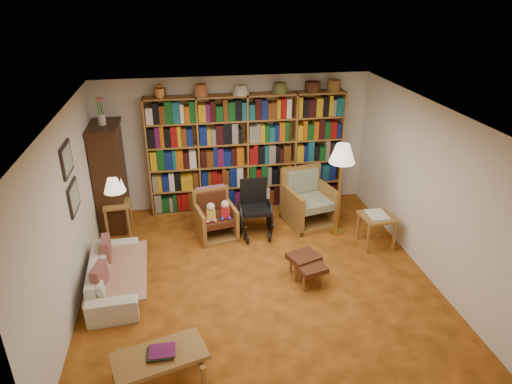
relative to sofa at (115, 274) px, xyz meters
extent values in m
plane|color=#BB631C|center=(2.05, -0.02, -0.24)|extent=(5.00, 5.00, 0.00)
plane|color=white|center=(2.05, -0.02, 2.26)|extent=(5.00, 5.00, 0.00)
plane|color=silver|center=(2.05, 2.48, 1.01)|extent=(5.00, 0.00, 5.00)
plane|color=silver|center=(2.05, -2.52, 1.01)|extent=(5.00, 0.00, 5.00)
plane|color=silver|center=(-0.45, -0.02, 1.01)|extent=(0.00, 5.00, 5.00)
plane|color=silver|center=(4.55, -0.02, 1.01)|extent=(0.00, 5.00, 5.00)
cube|color=olive|center=(2.25, 2.32, 0.86)|extent=(3.60, 0.30, 2.20)
cube|color=#3A1F10|center=(-0.21, 1.98, 0.66)|extent=(0.45, 0.90, 1.80)
cube|color=#3A1F10|center=(-0.21, 1.98, 1.59)|extent=(0.50, 0.95, 0.06)
cylinder|color=silver|center=(-0.21, 1.98, 1.71)|extent=(0.12, 0.12, 0.18)
cube|color=black|center=(-0.43, 0.28, 1.66)|extent=(0.03, 0.52, 0.42)
cube|color=gray|center=(-0.42, 0.28, 1.66)|extent=(0.01, 0.44, 0.34)
cube|color=black|center=(-0.43, 0.28, 1.11)|extent=(0.03, 0.52, 0.42)
cube|color=gray|center=(-0.42, 0.28, 1.11)|extent=(0.01, 0.44, 0.34)
imported|color=beige|center=(0.00, 0.00, 0.00)|extent=(1.71, 0.75, 0.49)
cube|color=beige|center=(0.05, 0.00, 0.06)|extent=(0.87, 1.52, 0.04)
cube|color=maroon|center=(-0.13, 0.35, 0.21)|extent=(0.14, 0.37, 0.36)
cube|color=maroon|center=(-0.13, -0.35, 0.21)|extent=(0.19, 0.38, 0.36)
cube|color=olive|center=(-0.10, 1.60, 0.33)|extent=(0.46, 0.46, 0.04)
cylinder|color=olive|center=(-0.28, 1.42, 0.03)|extent=(0.05, 0.05, 0.56)
cylinder|color=olive|center=(0.08, 1.42, 0.03)|extent=(0.05, 0.05, 0.56)
cylinder|color=olive|center=(-0.28, 1.78, 0.03)|extent=(0.05, 0.05, 0.56)
cylinder|color=olive|center=(0.08, 1.78, 0.03)|extent=(0.05, 0.05, 0.56)
cylinder|color=gold|center=(-0.10, 1.60, 0.45)|extent=(0.12, 0.12, 0.21)
cone|color=white|center=(-0.10, 1.60, 0.71)|extent=(0.37, 0.37, 0.29)
cube|color=olive|center=(1.55, 1.24, -0.21)|extent=(0.75, 0.77, 0.07)
cube|color=olive|center=(1.26, 1.24, 0.04)|extent=(0.19, 0.66, 0.56)
cube|color=olive|center=(1.83, 1.24, 0.04)|extent=(0.19, 0.66, 0.56)
cube|color=olive|center=(1.55, 1.53, 0.15)|extent=(0.64, 0.19, 0.79)
cube|color=#482113|center=(1.55, 1.21, 0.11)|extent=(0.59, 0.64, 0.11)
cube|color=#482113|center=(1.55, 1.47, 0.34)|extent=(0.50, 0.18, 0.33)
cube|color=#D23857|center=(1.55, 1.56, 0.39)|extent=(0.49, 0.15, 0.35)
cube|color=olive|center=(3.24, 1.44, -0.20)|extent=(0.95, 0.98, 0.09)
cube|color=olive|center=(2.89, 1.44, 0.10)|extent=(0.26, 0.81, 0.70)
cube|color=olive|center=(3.59, 1.44, 0.10)|extent=(0.26, 0.81, 0.70)
cube|color=olive|center=(3.24, 1.80, 0.25)|extent=(0.78, 0.27, 0.98)
cube|color=gray|center=(3.24, 1.41, 0.19)|extent=(0.75, 0.81, 0.13)
cube|color=gray|center=(3.24, 1.73, 0.47)|extent=(0.62, 0.25, 0.41)
cube|color=black|center=(2.22, 1.21, 0.22)|extent=(0.49, 0.49, 0.06)
cube|color=black|center=(2.22, 1.44, 0.48)|extent=(0.47, 0.08, 0.46)
cylinder|color=black|center=(1.97, 1.31, 0.04)|extent=(0.03, 0.58, 0.58)
cylinder|color=black|center=(2.48, 1.31, 0.04)|extent=(0.03, 0.58, 0.58)
cylinder|color=black|center=(2.04, 0.92, -0.16)|extent=(0.03, 0.17, 0.17)
cylinder|color=black|center=(2.41, 0.92, -0.16)|extent=(0.03, 0.17, 0.17)
cylinder|color=gold|center=(3.63, 1.03, -0.23)|extent=(0.27, 0.27, 0.03)
cylinder|color=gold|center=(3.63, 1.03, 0.44)|extent=(0.03, 0.03, 1.37)
cone|color=white|center=(3.63, 1.03, 1.22)|extent=(0.43, 0.43, 0.31)
cube|color=olive|center=(4.12, 0.52, 0.29)|extent=(0.56, 0.56, 0.04)
cylinder|color=olive|center=(3.90, 0.29, 0.01)|extent=(0.05, 0.05, 0.51)
cylinder|color=olive|center=(4.35, 0.29, 0.01)|extent=(0.05, 0.05, 0.51)
cylinder|color=olive|center=(3.90, 0.74, 0.01)|extent=(0.05, 0.05, 0.51)
cylinder|color=olive|center=(4.35, 0.74, 0.01)|extent=(0.05, 0.05, 0.51)
cube|color=silver|center=(4.12, 0.52, 0.32)|extent=(0.33, 0.40, 0.03)
cube|color=#482113|center=(2.77, -0.39, 0.04)|extent=(0.46, 0.42, 0.08)
cylinder|color=olive|center=(2.63, -0.50, -0.12)|extent=(0.04, 0.04, 0.25)
cylinder|color=olive|center=(2.92, -0.50, -0.12)|extent=(0.04, 0.04, 0.25)
cylinder|color=olive|center=(2.63, -0.27, -0.12)|extent=(0.04, 0.04, 0.25)
cylinder|color=olive|center=(2.92, -0.27, -0.12)|extent=(0.04, 0.04, 0.25)
cube|color=#482113|center=(2.72, -0.14, 0.07)|extent=(0.52, 0.49, 0.08)
cylinder|color=olive|center=(2.56, -0.27, -0.11)|extent=(0.04, 0.04, 0.28)
cylinder|color=olive|center=(2.88, -0.27, -0.11)|extent=(0.04, 0.04, 0.28)
cylinder|color=olive|center=(2.56, -0.01, -0.11)|extent=(0.04, 0.04, 0.28)
cylinder|color=olive|center=(2.88, -0.01, -0.11)|extent=(0.04, 0.04, 0.28)
cube|color=olive|center=(0.68, -1.80, 0.10)|extent=(1.09, 0.74, 0.05)
cylinder|color=olive|center=(1.13, -2.00, -0.08)|extent=(0.06, 0.06, 0.32)
cylinder|color=olive|center=(0.23, -1.60, -0.08)|extent=(0.06, 0.06, 0.32)
cylinder|color=olive|center=(1.13, -1.60, -0.08)|extent=(0.06, 0.06, 0.32)
cube|color=brown|center=(0.68, -1.80, 0.15)|extent=(0.33, 0.29, 0.05)
camera|label=1|loc=(1.09, -5.62, 3.77)|focal=32.00mm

